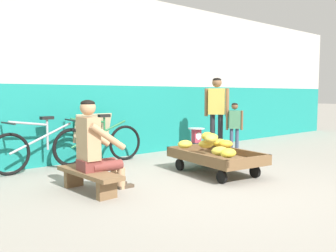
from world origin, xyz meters
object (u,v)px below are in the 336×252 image
bicycle_near_left (42,148)px  customer_adult (217,107)px  weighing_scale (196,136)px  bicycle_far_left (99,143)px  vendor_seated (95,146)px  banana_cart (216,158)px  customer_child (234,123)px  shopping_bag (209,157)px  plastic_crate (196,152)px  sign_board (91,137)px  low_bench (89,176)px

bicycle_near_left → customer_adult: customer_adult is taller
weighing_scale → customer_adult: size_ratio=0.20×
bicycle_far_left → vendor_seated: bearing=-121.1°
banana_cart → customer_child: 1.74m
banana_cart → bicycle_near_left: 2.74m
shopping_bag → customer_child: bearing=12.8°
weighing_scale → customer_adult: (0.83, 0.26, 0.50)m
banana_cart → weighing_scale: bearing=59.9°
plastic_crate → vendor_seated: bearing=-164.3°
banana_cart → sign_board: sign_board is taller
shopping_bag → sign_board: bearing=132.4°
bicycle_far_left → customer_adult: (2.32, -0.63, 0.60)m
vendor_seated → weighing_scale: (2.44, 0.68, -0.11)m
vendor_seated → customer_adult: 3.43m
vendor_seated → sign_board: (0.97, 1.89, -0.14)m
sign_board → shopping_bag: 2.14m
vendor_seated → plastic_crate: bearing=15.7°
bicycle_near_left → sign_board: bearing=13.4°
banana_cart → low_bench: (-1.96, 0.31, -0.04)m
banana_cart → customer_adult: 2.01m
banana_cart → sign_board: (-0.90, 2.20, 0.19)m
weighing_scale → plastic_crate: bearing=90.0°
sign_board → customer_child: 2.74m
low_bench → bicycle_near_left: (0.05, 1.65, 0.15)m
bicycle_near_left → bicycle_far_left: bearing=-4.4°
banana_cart → plastic_crate: (0.57, 0.99, -0.09)m
customer_child → shopping_bag: 1.10m
bicycle_near_left → shopping_bag: (2.44, -1.33, -0.23)m
banana_cart → customer_adult: customer_adult is taller
bicycle_near_left → shopping_bag: 2.78m
bicycle_near_left → shopping_bag: bearing=-28.6°
plastic_crate → customer_adult: size_ratio=0.24×
weighing_scale → customer_child: (0.90, -0.14, 0.19)m
banana_cart → vendor_seated: vendor_seated is taller
sign_board → shopping_bag: (1.43, -1.57, -0.31)m
plastic_crate → shopping_bag: 0.36m
sign_board → customer_adult: (2.30, -0.95, 0.52)m
weighing_scale → sign_board: sign_board is taller
banana_cart → bicycle_near_left: bicycle_near_left is taller
vendor_seated → bicycle_far_left: bearing=58.9°
low_bench → sign_board: (1.06, 1.89, 0.23)m
customer_child → shopping_bag: size_ratio=4.32×
low_bench → vendor_seated: (0.09, -0.00, 0.37)m
plastic_crate → customer_child: customer_child is taller
banana_cart → plastic_crate: 1.15m
customer_adult → bicycle_far_left: bearing=164.7°
sign_board → weighing_scale: bearing=-39.4°
bicycle_far_left → customer_child: size_ratio=1.60×
banana_cart → plastic_crate: bearing=60.0°
sign_board → customer_adult: 2.55m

